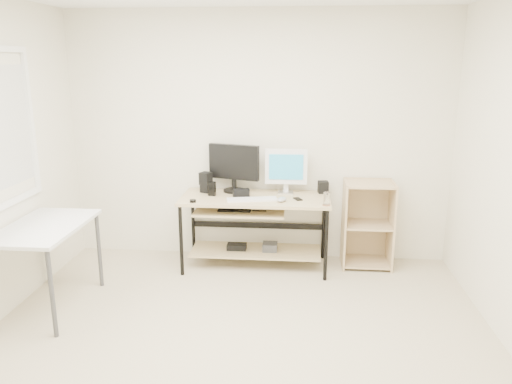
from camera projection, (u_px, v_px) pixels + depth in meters
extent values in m
cube|color=#C1B394|center=(235.00, 356.00, 3.63)|extent=(4.00, 4.00, 0.01)
cube|color=silver|center=(258.00, 138.00, 5.23)|extent=(4.00, 0.01, 2.60)
cube|color=silver|center=(137.00, 351.00, 1.37)|extent=(4.00, 0.01, 2.60)
cube|color=tan|center=(255.00, 198.00, 5.04)|extent=(1.50, 0.65, 0.03)
cube|color=tan|center=(240.00, 210.00, 5.03)|extent=(0.90, 0.49, 0.02)
cube|color=tan|center=(256.00, 251.00, 5.23)|extent=(1.35, 0.46, 0.02)
cube|color=black|center=(235.00, 209.00, 5.03)|extent=(0.33, 0.22, 0.01)
cylinder|color=black|center=(259.00, 211.00, 4.96)|extent=(0.14, 0.01, 0.01)
cube|color=#3E3E40|center=(270.00, 247.00, 5.21)|extent=(0.15, 0.15, 0.08)
cube|color=black|center=(237.00, 247.00, 5.24)|extent=(0.20, 0.12, 0.06)
cylinder|color=black|center=(181.00, 241.00, 4.92)|extent=(0.04, 0.04, 0.72)
cylinder|color=black|center=(193.00, 223.00, 5.47)|extent=(0.04, 0.04, 0.72)
cylinder|color=black|center=(326.00, 245.00, 4.80)|extent=(0.04, 0.04, 0.72)
cylinder|color=black|center=(323.00, 227.00, 5.35)|extent=(0.04, 0.04, 0.72)
cube|color=silver|center=(44.00, 227.00, 4.16)|extent=(0.60, 1.00, 0.03)
cylinder|color=#3E3E40|center=(46.00, 248.00, 4.72)|extent=(0.04, 0.04, 0.72)
cylinder|color=#3E3E40|center=(52.00, 294.00, 3.79)|extent=(0.04, 0.04, 0.72)
cylinder|color=#3E3E40|center=(99.00, 250.00, 4.68)|extent=(0.04, 0.04, 0.72)
cube|color=tan|center=(344.00, 224.00, 5.15)|extent=(0.02, 0.40, 0.90)
cube|color=tan|center=(391.00, 225.00, 5.11)|extent=(0.02, 0.40, 0.90)
cube|color=tan|center=(365.00, 219.00, 5.32)|extent=(0.50, 0.02, 0.90)
cube|color=tan|center=(365.00, 262.00, 5.24)|extent=(0.46, 0.38, 0.02)
cube|color=tan|center=(367.00, 224.00, 5.13)|extent=(0.46, 0.38, 0.02)
cube|color=tan|center=(370.00, 184.00, 5.02)|extent=(0.46, 0.38, 0.02)
cylinder|color=black|center=(234.00, 191.00, 5.24)|extent=(0.23, 0.23, 0.02)
cylinder|color=black|center=(234.00, 184.00, 5.22)|extent=(0.05, 0.05, 0.11)
cube|color=black|center=(234.00, 162.00, 5.16)|extent=(0.54, 0.21, 0.36)
cube|color=black|center=(234.00, 163.00, 5.13)|extent=(0.45, 0.13, 0.29)
cube|color=silver|center=(286.00, 192.00, 5.19)|extent=(0.16, 0.14, 0.01)
cylinder|color=silver|center=(286.00, 188.00, 5.17)|extent=(0.04, 0.04, 0.09)
cube|color=silver|center=(286.00, 166.00, 5.12)|extent=(0.43, 0.05, 0.36)
cube|color=teal|center=(286.00, 167.00, 5.09)|extent=(0.37, 0.01, 0.29)
cube|color=silver|center=(252.00, 199.00, 4.91)|extent=(0.51, 0.23, 0.02)
ellipsoid|color=#ADADB2|center=(282.00, 199.00, 4.86)|extent=(0.12, 0.15, 0.04)
cube|color=black|center=(241.00, 193.00, 5.03)|extent=(0.18, 0.12, 0.08)
cube|color=black|center=(206.00, 188.00, 5.21)|extent=(0.13, 0.13, 0.08)
cube|color=black|center=(206.00, 178.00, 5.18)|extent=(0.14, 0.14, 0.13)
cube|color=black|center=(323.00, 187.00, 5.18)|extent=(0.11, 0.11, 0.12)
cube|color=black|center=(212.00, 189.00, 5.06)|extent=(0.08, 0.06, 0.14)
cylinder|color=black|center=(193.00, 201.00, 4.84)|extent=(0.08, 0.08, 0.03)
cube|color=black|center=(298.00, 199.00, 4.94)|extent=(0.10, 0.13, 0.01)
cylinder|color=#9F6A48|center=(326.00, 205.00, 4.74)|extent=(0.10, 0.10, 0.01)
cylinder|color=white|center=(327.00, 199.00, 4.72)|extent=(0.07, 0.07, 0.12)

